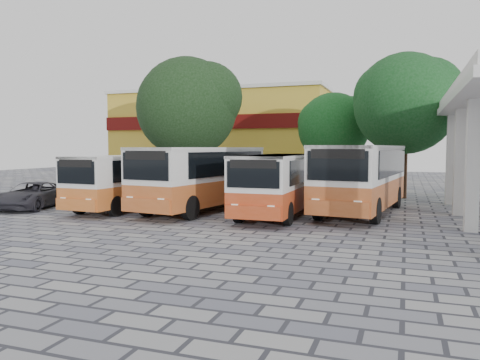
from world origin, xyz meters
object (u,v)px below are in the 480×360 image
at_px(bus_far_right, 362,174).
at_px(parked_car, 32,195).
at_px(bus_far_left, 129,178).
at_px(bus_centre_left, 202,174).
at_px(bus_centre_right, 278,181).

bearing_deg(bus_far_right, parked_car, -159.94).
relative_size(bus_far_left, bus_centre_left, 0.85).
height_order(bus_far_left, bus_far_right, bus_far_right).
distance_m(bus_centre_right, parked_car, 12.29).
height_order(bus_far_left, bus_centre_left, bus_centre_left).
bearing_deg(bus_far_left, bus_far_right, 14.91).
bearing_deg(bus_far_right, bus_centre_right, -142.71).
distance_m(bus_far_left, bus_centre_right, 7.47).
height_order(bus_centre_right, bus_far_right, bus_far_right).
relative_size(bus_centre_left, bus_centre_right, 1.16).
bearing_deg(parked_car, bus_far_right, -1.22).
relative_size(bus_far_left, bus_centre_right, 0.99).
distance_m(bus_centre_left, parked_car, 8.62).
bearing_deg(bus_centre_right, bus_far_right, 29.67).
bearing_deg(bus_far_right, bus_far_left, -161.51).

